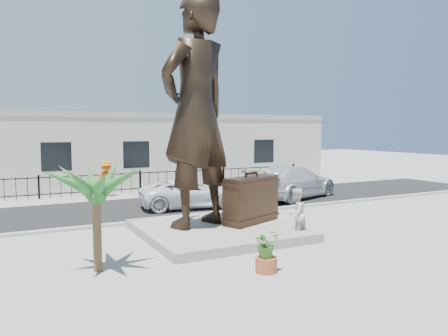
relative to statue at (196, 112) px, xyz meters
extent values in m
plane|color=#9E9991|center=(1.15, -1.90, -4.31)|extent=(100.00, 100.00, 0.00)
cube|color=black|center=(1.15, 6.10, -4.30)|extent=(40.00, 7.00, 0.01)
cube|color=#A5A399|center=(1.15, 2.60, -4.25)|extent=(40.00, 0.25, 0.12)
cube|color=#9E9991|center=(1.15, 10.10, -4.30)|extent=(40.00, 2.50, 0.02)
cube|color=gray|center=(0.65, -0.40, -4.16)|extent=(5.20, 5.20, 0.30)
cube|color=black|center=(1.15, 10.90, -3.71)|extent=(22.00, 0.10, 1.20)
cube|color=silver|center=(1.15, 15.10, -2.11)|extent=(28.00, 7.00, 4.40)
imported|color=black|center=(0.00, 0.00, 0.00)|extent=(3.41, 2.83, 8.02)
cube|color=#322015|center=(2.02, -0.40, -3.17)|extent=(2.50, 1.63, 1.69)
imported|color=silver|center=(2.79, -2.08, -3.45)|extent=(1.01, 0.90, 1.72)
imported|color=white|center=(1.87, 4.92, -3.62)|extent=(5.13, 2.92, 1.35)
imported|color=silver|center=(7.82, 5.10, -3.41)|extent=(6.57, 4.47, 1.77)
imported|color=#D65E0B|center=(-0.97, 10.10, -3.30)|extent=(1.36, 0.89, 1.97)
cylinder|color=#A34A2B|center=(-0.05, -4.64, -4.11)|extent=(0.56, 0.56, 0.40)
imported|color=#346821|center=(-0.05, -4.64, -3.54)|extent=(0.70, 0.61, 0.74)
camera|label=1|loc=(-6.07, -13.97, -0.60)|focal=35.00mm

